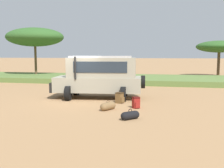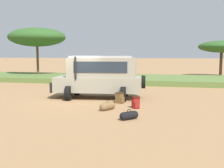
# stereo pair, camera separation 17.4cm
# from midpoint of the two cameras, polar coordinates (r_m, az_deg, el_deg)

# --- Properties ---
(ground_plane) EXTENTS (320.00, 320.00, 0.00)m
(ground_plane) POSITION_cam_midpoint_polar(r_m,az_deg,el_deg) (14.98, -7.82, -3.31)
(ground_plane) COLOR #9E754C
(grass_bank) EXTENTS (120.00, 7.00, 0.44)m
(grass_bank) POSITION_cam_midpoint_polar(r_m,az_deg,el_deg) (24.93, 0.36, 1.16)
(grass_bank) COLOR #5B7538
(grass_bank) RESTS_ON ground_plane
(safari_vehicle) EXTENTS (5.45, 3.09, 2.44)m
(safari_vehicle) POSITION_cam_midpoint_polar(r_m,az_deg,el_deg) (15.12, -2.98, 1.78)
(safari_vehicle) COLOR gray
(safari_vehicle) RESTS_ON ground_plane
(backpack_beside_front_wheel) EXTENTS (0.48, 0.45, 0.56)m
(backpack_beside_front_wheel) POSITION_cam_midpoint_polar(r_m,az_deg,el_deg) (13.65, 1.31, -3.04)
(backpack_beside_front_wheel) COLOR brown
(backpack_beside_front_wheel) RESTS_ON ground_plane
(backpack_cluster_center) EXTENTS (0.41, 0.43, 0.54)m
(backpack_cluster_center) POSITION_cam_midpoint_polar(r_m,az_deg,el_deg) (12.41, 4.87, -4.09)
(backpack_cluster_center) COLOR maroon
(backpack_cluster_center) RESTS_ON ground_plane
(duffel_bag_low_black_case) EXTENTS (0.69, 0.68, 0.42)m
(duffel_bag_low_black_case) POSITION_cam_midpoint_polar(r_m,az_deg,el_deg) (10.31, 3.48, -6.83)
(duffel_bag_low_black_case) COLOR black
(duffel_bag_low_black_case) RESTS_ON ground_plane
(duffel_bag_soft_canvas) EXTENTS (0.61, 0.85, 0.45)m
(duffel_bag_soft_canvas) POSITION_cam_midpoint_polar(r_m,az_deg,el_deg) (12.01, -1.29, -4.83)
(duffel_bag_soft_canvas) COLOR brown
(duffel_bag_soft_canvas) RESTS_ON ground_plane
(acacia_tree_left_mid) EXTENTS (6.10, 5.25, 5.30)m
(acacia_tree_left_mid) POSITION_cam_midpoint_polar(r_m,az_deg,el_deg) (29.03, -16.61, 9.73)
(acacia_tree_left_mid) COLOR brown
(acacia_tree_left_mid) RESTS_ON ground_plane
(acacia_tree_centre_back) EXTENTS (5.00, 5.04, 4.04)m
(acacia_tree_centre_back) POSITION_cam_midpoint_polar(r_m,az_deg,el_deg) (31.52, 22.17, 7.52)
(acacia_tree_centre_back) COLOR brown
(acacia_tree_centre_back) RESTS_ON ground_plane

